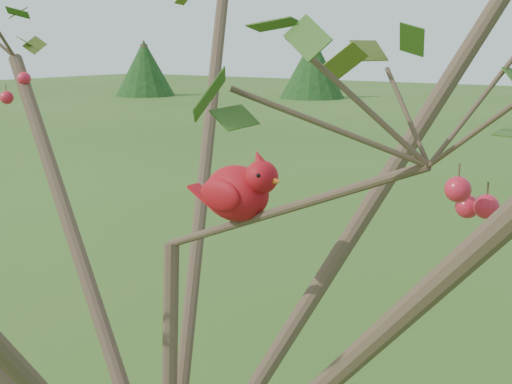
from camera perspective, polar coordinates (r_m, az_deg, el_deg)
crabapple_tree at (r=1.29m, az=-8.91°, el=0.79°), size 2.35×2.05×2.95m
cardinal at (r=1.29m, az=-1.46°, el=0.09°), size 0.24×0.13×0.17m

